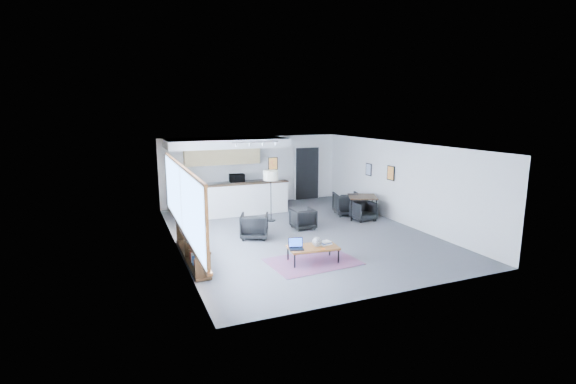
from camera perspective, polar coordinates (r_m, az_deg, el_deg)
name	(u,v)px	position (r m, az deg, el deg)	size (l,w,h in m)	color
room	(299,190)	(12.06, 1.54, 0.25)	(7.02, 9.02, 2.62)	#4D4D4F
window	(182,201)	(10.24, -14.34, -1.16)	(0.10, 5.95, 1.66)	#8CBFFF
console	(192,247)	(10.41, -13.02, -7.34)	(0.35, 3.00, 0.80)	#301F11
kitchenette	(227,173)	(15.14, -8.36, 2.64)	(4.20, 1.96, 2.60)	white
doorway	(307,173)	(17.01, 2.58, 2.64)	(1.10, 0.12, 2.15)	black
track_light	(256,143)	(13.73, -4.46, 6.71)	(1.60, 0.07, 0.15)	silver
wall_art_lower	(391,173)	(14.10, 13.88, 2.53)	(0.03, 0.38, 0.48)	black
wall_art_upper	(369,170)	(15.16, 10.98, 3.04)	(0.03, 0.34, 0.44)	black
kilim_rug	(313,262)	(10.14, 3.41, -9.48)	(2.18, 1.57, 0.01)	#582F48
coffee_table	(313,248)	(10.02, 3.44, -7.61)	(1.23, 0.75, 0.38)	brown
laptop	(296,246)	(9.84, 1.09, -7.34)	(0.40, 0.35, 0.24)	black
ceramic_pot	(317,242)	(9.98, 3.99, -6.82)	(0.24, 0.24, 0.24)	gray
book_stack	(325,243)	(10.18, 5.14, -6.94)	(0.31, 0.27, 0.08)	silver
coaster	(323,249)	(9.87, 4.81, -7.73)	(0.12, 0.12, 0.01)	#E5590C
armchair_left	(254,225)	(11.87, -4.63, -4.48)	(0.75, 0.70, 0.77)	black
armchair_right	(303,218)	(12.77, 2.06, -3.54)	(0.67, 0.63, 0.69)	black
floor_lamp	(271,177)	(13.47, -2.37, 2.03)	(0.56, 0.56, 1.67)	black
dining_table	(362,198)	(14.14, 10.14, -0.81)	(1.20, 1.20, 0.76)	#301F11
dining_chair_near	(364,212)	(13.98, 10.29, -2.64)	(0.57, 0.53, 0.59)	black
dining_chair_far	(347,204)	(14.61, 8.03, -1.69)	(0.71, 0.67, 0.73)	black
microwave	(237,177)	(15.72, -7.02, 2.02)	(0.55, 0.30, 0.37)	black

